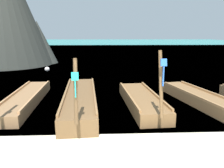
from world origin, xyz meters
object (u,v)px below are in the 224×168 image
object	(u,v)px
longtail_boat_green_ribbon	(25,99)
mooring_buoy_near	(47,69)
longtail_boat_pink_ribbon	(210,103)
karst_rock	(2,2)
longtail_boat_turquoise_ribbon	(80,100)
longtail_boat_blue_ribbon	(141,100)

from	to	relation	value
longtail_boat_green_ribbon	mooring_buoy_near	xyz separation A→B (m)	(-1.20, 9.43, -0.04)
longtail_boat_pink_ribbon	karst_rock	distance (m)	22.39
karst_rock	longtail_boat_green_ribbon	bearing A→B (deg)	-65.78
longtail_boat_pink_ribbon	longtail_boat_turquoise_ribbon	bearing A→B (deg)	173.87
longtail_boat_turquoise_ribbon	karst_rock	size ratio (longest dim) A/B	0.52
longtail_boat_green_ribbon	longtail_boat_turquoise_ribbon	distance (m)	2.64
karst_rock	mooring_buoy_near	bearing A→B (deg)	-43.58
longtail_boat_green_ribbon	karst_rock	xyz separation A→B (m)	(-6.51, 14.48, 6.20)
longtail_boat_blue_ribbon	karst_rock	size ratio (longest dim) A/B	0.41
mooring_buoy_near	longtail_boat_green_ribbon	bearing A→B (deg)	-82.75
longtail_boat_green_ribbon	mooring_buoy_near	size ratio (longest dim) A/B	15.42
longtail_boat_green_ribbon	longtail_boat_turquoise_ribbon	xyz separation A→B (m)	(2.60, -0.45, 0.07)
longtail_boat_green_ribbon	longtail_boat_blue_ribbon	world-z (taller)	longtail_boat_blue_ribbon
longtail_boat_turquoise_ribbon	longtail_boat_pink_ribbon	distance (m)	5.80
longtail_boat_turquoise_ribbon	karst_rock	distance (m)	18.54
longtail_boat_turquoise_ribbon	longtail_boat_blue_ribbon	bearing A→B (deg)	-1.67
karst_rock	longtail_boat_blue_ribbon	bearing A→B (deg)	-51.57
longtail_boat_green_ribbon	longtail_boat_pink_ribbon	world-z (taller)	longtail_boat_pink_ribbon
longtail_boat_green_ribbon	longtail_boat_pink_ribbon	bearing A→B (deg)	-7.27
longtail_boat_green_ribbon	longtail_boat_blue_ribbon	size ratio (longest dim) A/B	1.18
longtail_boat_turquoise_ribbon	longtail_boat_blue_ribbon	world-z (taller)	longtail_boat_blue_ribbon
longtail_boat_turquoise_ribbon	longtail_boat_pink_ribbon	size ratio (longest dim) A/B	0.91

